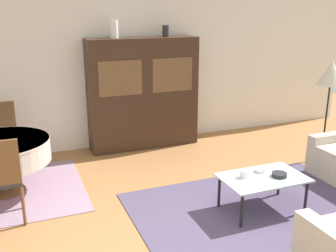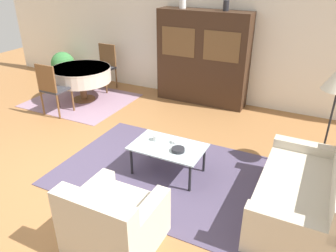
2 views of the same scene
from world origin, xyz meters
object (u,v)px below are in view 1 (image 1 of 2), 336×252
at_px(dining_table, 1,152).
at_px(coffee_table, 263,180).
at_px(dining_chair_far, 1,132).
at_px(bowl, 279,175).
at_px(dining_chair_near, 0,176).
at_px(cup, 244,174).
at_px(floor_lamp, 331,76).
at_px(vase_short, 166,31).
at_px(bowl_small, 260,170).
at_px(display_cabinet, 143,94).
at_px(vase_tall, 114,29).

bearing_deg(dining_table, coffee_table, -29.96).
bearing_deg(dining_chair_far, bowl, 139.98).
height_order(dining_chair_near, bowl, dining_chair_near).
bearing_deg(dining_chair_far, cup, 137.56).
xyz_separation_m(coffee_table, cup, (-0.22, 0.08, 0.08)).
height_order(coffee_table, dining_chair_near, dining_chair_near).
xyz_separation_m(floor_lamp, bowl, (-1.74, -1.15, -0.89)).
height_order(cup, bowl, cup).
bearing_deg(dining_chair_far, vase_short, -175.00).
relative_size(cup, bowl_small, 0.78).
distance_m(floor_lamp, vase_short, 2.74).
distance_m(display_cabinet, cup, 2.73).
height_order(dining_chair_near, bowl_small, dining_chair_near).
xyz_separation_m(display_cabinet, bowl_small, (0.63, -2.61, -0.49)).
xyz_separation_m(dining_chair_near, bowl_small, (2.93, -0.68, -0.13)).
height_order(coffee_table, floor_lamp, floor_lamp).
height_order(bowl, bowl_small, bowl).
relative_size(bowl_small, vase_short, 0.66).
relative_size(cup, vase_tall, 0.34).
bearing_deg(display_cabinet, vase_short, 0.13).
distance_m(floor_lamp, cup, 2.53).
bearing_deg(dining_chair_far, floor_lamp, 163.56).
bearing_deg(dining_chair_far, dining_chair_near, 90.00).
relative_size(dining_table, floor_lamp, 0.79).
bearing_deg(bowl, dining_chair_far, 139.98).
relative_size(coffee_table, vase_tall, 3.55).
relative_size(bowl, vase_tall, 0.63).
relative_size(floor_lamp, bowl, 8.89).
bearing_deg(bowl, bowl_small, 122.89).
relative_size(dining_chair_near, dining_chair_far, 1.00).
height_order(coffee_table, bowl_small, bowl_small).
relative_size(coffee_table, bowl, 5.64).
xyz_separation_m(bowl, vase_tall, (-1.23, 2.81, 1.57)).
xyz_separation_m(dining_table, bowl, (3.07, -1.73, -0.12)).
relative_size(dining_table, cup, 12.87).
distance_m(coffee_table, dining_chair_far, 3.83).
height_order(dining_chair_near, cup, dining_chair_near).
bearing_deg(coffee_table, display_cabinet, 101.92).
relative_size(display_cabinet, dining_chair_near, 1.85).
distance_m(dining_table, cup, 3.10).
height_order(dining_chair_near, vase_tall, vase_tall).
height_order(dining_table, bowl_small, dining_table).
bearing_deg(dining_chair_near, vase_short, 35.43).
distance_m(display_cabinet, bowl_small, 2.73).
bearing_deg(vase_short, cup, -91.19).
bearing_deg(vase_short, floor_lamp, -38.39).
bearing_deg(vase_short, dining_chair_far, -175.00).
height_order(dining_chair_far, cup, dining_chair_far).
bearing_deg(bowl, vase_tall, 113.65).
bearing_deg(vase_tall, bowl_small, -67.13).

